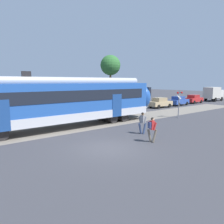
% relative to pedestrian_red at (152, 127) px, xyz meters
% --- Properties ---
extents(ground_plane, '(160.00, 160.00, 0.00)m').
position_rel_pedestrian_red_xyz_m(ground_plane, '(-3.03, 0.81, -0.99)').
color(ground_plane, '#38383D').
extents(pedestrian_red, '(0.58, 0.64, 1.67)m').
position_rel_pedestrian_red_xyz_m(pedestrian_red, '(0.00, 0.00, 0.00)').
color(pedestrian_red, '#6B6051').
rests_on(pedestrian_red, ground).
extents(pedestrian_grey, '(0.63, 0.55, 1.67)m').
position_rel_pedestrian_red_xyz_m(pedestrian_grey, '(1.22, 1.96, -0.03)').
color(pedestrian_grey, navy).
rests_on(pedestrian_grey, ground).
extents(parked_car_white, '(4.01, 1.78, 1.54)m').
position_rel_pedestrian_red_xyz_m(parked_car_white, '(10.39, 12.15, -0.21)').
color(parked_car_white, silver).
rests_on(parked_car_white, ground).
extents(parked_car_tan, '(4.06, 1.86, 1.54)m').
position_rel_pedestrian_red_xyz_m(parked_car_tan, '(15.75, 11.73, -0.21)').
color(parked_car_tan, tan).
rests_on(parked_car_tan, ground).
extents(parked_car_blue, '(4.08, 1.92, 1.54)m').
position_rel_pedestrian_red_xyz_m(parked_car_blue, '(20.68, 11.75, -0.21)').
color(parked_car_blue, '#284799').
rests_on(parked_car_blue, ground).
extents(parked_car_red, '(4.03, 1.82, 1.54)m').
position_rel_pedestrian_red_xyz_m(parked_car_red, '(26.10, 12.18, -0.21)').
color(parked_car_red, '#B22323').
rests_on(parked_car_red, ground).
extents(box_truck, '(5.28, 2.19, 2.82)m').
position_rel_pedestrian_red_xyz_m(box_truck, '(33.16, 11.97, 0.58)').
color(box_truck, beige).
rests_on(box_truck, ground).
extents(crossing_signal, '(0.96, 0.22, 3.00)m').
position_rel_pedestrian_red_xyz_m(crossing_signal, '(9.89, 4.57, 1.02)').
color(crossing_signal, gray).
rests_on(crossing_signal, ground).
extents(street_tree_right, '(3.31, 3.31, 8.27)m').
position_rel_pedestrian_red_xyz_m(street_tree_right, '(12.23, 19.37, 5.57)').
color(street_tree_right, brown).
rests_on(street_tree_right, ground).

